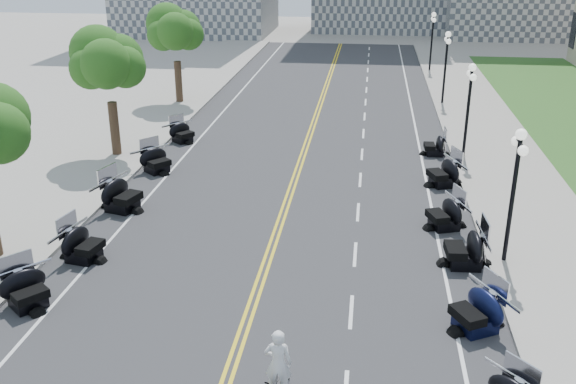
{
  "coord_description": "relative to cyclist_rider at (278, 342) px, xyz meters",
  "views": [
    {
      "loc": [
        3.45,
        -17.64,
        11.11
      ],
      "look_at": [
        0.53,
        4.99,
        2.0
      ],
      "focal_mm": 40.0,
      "sensor_mm": 36.0,
      "label": 1
    }
  ],
  "objects": [
    {
      "name": "ground",
      "position": [
        -1.52,
        4.64,
        -1.93
      ],
      "size": [
        160.0,
        160.0,
        0.0
      ],
      "primitive_type": "plane",
      "color": "gray"
    },
    {
      "name": "road",
      "position": [
        -1.52,
        14.64,
        -1.92
      ],
      "size": [
        16.0,
        90.0,
        0.01
      ],
      "primitive_type": "cube",
      "color": "#333335",
      "rests_on": "ground"
    },
    {
      "name": "centerline_yellow_a",
      "position": [
        -1.64,
        14.64,
        -1.91
      ],
      "size": [
        0.12,
        90.0,
        0.0
      ],
      "primitive_type": "cube",
      "color": "yellow",
      "rests_on": "road"
    },
    {
      "name": "centerline_yellow_b",
      "position": [
        -1.4,
        14.64,
        -1.91
      ],
      "size": [
        0.12,
        90.0,
        0.0
      ],
      "primitive_type": "cube",
      "color": "yellow",
      "rests_on": "road"
    },
    {
      "name": "edge_line_north",
      "position": [
        4.88,
        14.64,
        -1.91
      ],
      "size": [
        0.12,
        90.0,
        0.0
      ],
      "primitive_type": "cube",
      "color": "white",
      "rests_on": "road"
    },
    {
      "name": "edge_line_south",
      "position": [
        -7.92,
        14.64,
        -1.91
      ],
      "size": [
        0.12,
        90.0,
        0.0
      ],
      "primitive_type": "cube",
      "color": "white",
      "rests_on": "road"
    },
    {
      "name": "lane_dash_6",
      "position": [
        1.68,
        4.64,
        -1.91
      ],
      "size": [
        0.12,
        2.0,
        0.0
      ],
      "primitive_type": "cube",
      "color": "white",
      "rests_on": "road"
    },
    {
      "name": "lane_dash_7",
      "position": [
        1.68,
        8.64,
        -1.91
      ],
      "size": [
        0.12,
        2.0,
        0.0
      ],
      "primitive_type": "cube",
      "color": "white",
      "rests_on": "road"
    },
    {
      "name": "lane_dash_8",
      "position": [
        1.68,
        12.64,
        -1.91
      ],
      "size": [
        0.12,
        2.0,
        0.0
      ],
      "primitive_type": "cube",
      "color": "white",
      "rests_on": "road"
    },
    {
      "name": "lane_dash_9",
      "position": [
        1.68,
        16.64,
        -1.91
      ],
      "size": [
        0.12,
        2.0,
        0.0
      ],
      "primitive_type": "cube",
      "color": "white",
      "rests_on": "road"
    },
    {
      "name": "lane_dash_10",
      "position": [
        1.68,
        20.64,
        -1.91
      ],
      "size": [
        0.12,
        2.0,
        0.0
      ],
      "primitive_type": "cube",
      "color": "white",
      "rests_on": "road"
    },
    {
      "name": "lane_dash_11",
      "position": [
        1.68,
        24.64,
        -1.91
      ],
      "size": [
        0.12,
        2.0,
        0.0
      ],
      "primitive_type": "cube",
      "color": "white",
      "rests_on": "road"
    },
    {
      "name": "lane_dash_12",
      "position": [
        1.68,
        28.64,
        -1.91
      ],
      "size": [
        0.12,
        2.0,
        0.0
      ],
      "primitive_type": "cube",
      "color": "white",
      "rests_on": "road"
    },
    {
      "name": "lane_dash_13",
      "position": [
        1.68,
        32.64,
        -1.91
      ],
      "size": [
        0.12,
        2.0,
        0.0
      ],
      "primitive_type": "cube",
      "color": "white",
      "rests_on": "road"
    },
    {
      "name": "lane_dash_14",
      "position": [
        1.68,
        36.64,
        -1.91
      ],
      "size": [
        0.12,
        2.0,
        0.0
      ],
      "primitive_type": "cube",
      "color": "white",
      "rests_on": "road"
    },
    {
      "name": "lane_dash_15",
      "position": [
        1.68,
        40.64,
        -1.91
      ],
      "size": [
        0.12,
        2.0,
        0.0
      ],
      "primitive_type": "cube",
      "color": "white",
      "rests_on": "road"
    },
    {
      "name": "lane_dash_16",
      "position": [
        1.68,
        44.64,
        -1.91
      ],
      "size": [
        0.12,
        2.0,
        0.0
      ],
      "primitive_type": "cube",
      "color": "white",
      "rests_on": "road"
    },
    {
      "name": "lane_dash_17",
      "position": [
        1.68,
        48.64,
        -1.91
      ],
      "size": [
        0.12,
        2.0,
        0.0
      ],
      "primitive_type": "cube",
      "color": "white",
      "rests_on": "road"
    },
    {
      "name": "lane_dash_18",
      "position": [
        1.68,
        52.64,
        -1.91
      ],
      "size": [
        0.12,
        2.0,
        0.0
      ],
      "primitive_type": "cube",
      "color": "white",
      "rests_on": "road"
    },
    {
      "name": "lane_dash_19",
      "position": [
        1.68,
        56.64,
        -1.91
      ],
      "size": [
        0.12,
        2.0,
        0.0
      ],
      "primitive_type": "cube",
      "color": "white",
      "rests_on": "road"
    },
    {
      "name": "sidewalk_north",
      "position": [
        8.98,
        14.64,
        -1.85
      ],
      "size": [
        5.0,
        90.0,
        0.15
      ],
      "primitive_type": "cube",
      "color": "#9E9991",
      "rests_on": "ground"
    },
    {
      "name": "sidewalk_south",
      "position": [
        -12.02,
        14.64,
        -1.85
      ],
      "size": [
        5.0,
        90.0,
        0.15
      ],
      "primitive_type": "cube",
      "color": "#9E9991",
      "rests_on": "ground"
    },
    {
      "name": "street_lamp_2",
      "position": [
        7.08,
        8.64,
        0.67
      ],
      "size": [
        0.5,
        1.2,
        4.9
      ],
      "primitive_type": null,
      "color": "black",
      "rests_on": "sidewalk_north"
    },
    {
      "name": "street_lamp_3",
      "position": [
        7.08,
        20.64,
        0.67
      ],
      "size": [
        0.5,
        1.2,
        4.9
      ],
      "primitive_type": null,
      "color": "black",
      "rests_on": "sidewalk_north"
    },
    {
      "name": "street_lamp_4",
      "position": [
        7.08,
        32.64,
        0.67
      ],
      "size": [
        0.5,
        1.2,
        4.9
      ],
      "primitive_type": null,
      "color": "black",
      "rests_on": "sidewalk_north"
    },
    {
      "name": "street_lamp_5",
      "position": [
        7.08,
        44.64,
        0.67
      ],
      "size": [
        0.5,
        1.2,
        4.9
      ],
      "primitive_type": null,
      "color": "black",
      "rests_on": "sidewalk_north"
    },
    {
      "name": "tree_3",
      "position": [
        -11.52,
        18.64,
        2.82
      ],
      "size": [
        4.8,
        4.8,
        9.2
      ],
      "primitive_type": null,
      "color": "#235619",
      "rests_on": "sidewalk_south"
    },
    {
      "name": "tree_4",
      "position": [
        -11.52,
        30.64,
        2.82
      ],
      "size": [
        4.8,
        4.8,
        9.2
      ],
      "primitive_type": null,
      "color": "#235619",
      "rests_on": "sidewalk_south"
    },
    {
      "name": "motorcycle_n_5",
      "position": [
        5.43,
        4.15,
        -1.21
      ],
      "size": [
        2.78,
        2.78,
        1.43
      ],
      "primitive_type": null,
      "rotation": [
        0.0,
        0.0,
        -1.06
      ],
      "color": "black",
      "rests_on": "road"
    },
    {
      "name": "motorcycle_n_6",
      "position": [
        5.61,
        8.27,
        -1.17
      ],
      "size": [
        2.28,
        2.28,
        1.51
      ],
      "primitive_type": null,
      "rotation": [
        0.0,
        0.0,
        -1.51
      ],
      "color": "black",
      "rests_on": "road"
    },
    {
      "name": "motorcycle_n_7",
      "position": [
        5.2,
        11.47,
        -1.23
      ],
      "size": [
        2.56,
        2.56,
        1.39
      ],
      "primitive_type": null,
      "rotation": [
        0.0,
        0.0,
        -1.22
      ],
      "color": "black",
      "rests_on": "road"
    },
    {
      "name": "motorcycle_n_8",
      "position": [
        5.61,
        16.38,
        -1.2
      ],
      "size": [
        2.68,
        2.68,
        1.46
      ],
      "primitive_type": null,
      "rotation": [
        0.0,
        0.0,
        -1.21
      ],
      "color": "black",
      "rests_on": "road"
    },
    {
      "name": "motorcycle_n_9",
      "position": [
        5.59,
        21.05,
        -1.31
      ],
      "size": [
        1.82,
        1.82,
        1.23
      ],
      "primitive_type": null,
      "rotation": [
        0.0,
        0.0,
        -1.54
      ],
      "color": "black",
      "rests_on": "road"
    },
    {
      "name": "motorcycle_s_5",
      "position": [
        -8.67,
        3.64,
        -1.24
      ],
      "size": [
        2.75,
        2.75,
        1.37
      ],
      "primitive_type": null,
      "rotation": [
        0.0,
        0.0,
        0.88
      ],
      "color": "black",
      "rests_on": "road"
    },
    {
      "name": "motorcycle_s_6",
      "position": [
        -8.24,
        6.95,
        -1.22
      ],
      "size": [
        2.34,
        2.34,
        1.4
      ],
      "primitive_type": null,
      "rotation": [
        0.0,
        0.0,
        1.38
      ],
      "color": "black",
      "rests_on": "road"
    },
    {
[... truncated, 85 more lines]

